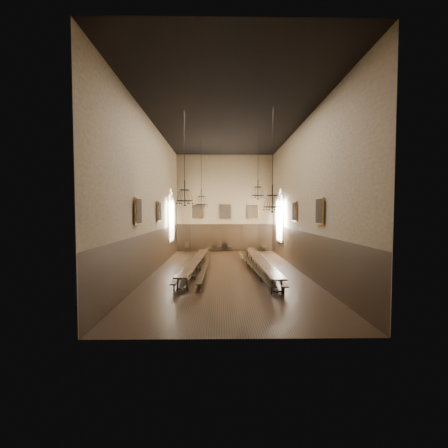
{
  "coord_description": "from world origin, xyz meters",
  "views": [
    {
      "loc": [
        -0.43,
        -16.73,
        3.65
      ],
      "look_at": [
        -0.19,
        1.5,
        2.86
      ],
      "focal_mm": 22.0,
      "sensor_mm": 36.0,
      "label": 1
    }
  ],
  "objects_px": {
    "table_right": "(260,265)",
    "chair_6": "(252,249)",
    "chair_3": "(219,248)",
    "chandelier_front_right": "(272,201)",
    "chair_2": "(210,249)",
    "bench_right_outer": "(270,267)",
    "table_left": "(196,265)",
    "chair_4": "(230,248)",
    "chandelier_back_right": "(258,192)",
    "bench_left_outer": "(185,267)",
    "bench_right_inner": "(252,267)",
    "chair_7": "(264,249)",
    "chair_0": "(187,249)",
    "chandelier_back_left": "(201,200)",
    "chandelier_front_left": "(185,195)",
    "bench_left_inner": "(205,267)"
  },
  "relations": [
    {
      "from": "table_left",
      "to": "bench_right_outer",
      "type": "distance_m",
      "value": 4.55
    },
    {
      "from": "bench_left_outer",
      "to": "chair_6",
      "type": "bearing_deg",
      "value": 58.79
    },
    {
      "from": "bench_right_outer",
      "to": "chair_4",
      "type": "height_order",
      "value": "chair_4"
    },
    {
      "from": "chair_0",
      "to": "chair_7",
      "type": "bearing_deg",
      "value": -17.19
    },
    {
      "from": "table_left",
      "to": "chair_4",
      "type": "xyz_separation_m",
      "value": [
        2.37,
        8.47,
        -0.06
      ]
    },
    {
      "from": "chair_0",
      "to": "chair_3",
      "type": "bearing_deg",
      "value": -18.92
    },
    {
      "from": "bench_left_inner",
      "to": "chair_0",
      "type": "bearing_deg",
      "value": 104.09
    },
    {
      "from": "table_left",
      "to": "chair_0",
      "type": "height_order",
      "value": "chair_0"
    },
    {
      "from": "table_right",
      "to": "chandelier_front_left",
      "type": "relative_size",
      "value": 2.06
    },
    {
      "from": "chair_3",
      "to": "chair_6",
      "type": "xyz_separation_m",
      "value": [
        3.03,
        0.01,
        -0.04
      ]
    },
    {
      "from": "bench_left_outer",
      "to": "chandelier_back_left",
      "type": "height_order",
      "value": "chandelier_back_left"
    },
    {
      "from": "chandelier_front_left",
      "to": "chair_2",
      "type": "bearing_deg",
      "value": 85.05
    },
    {
      "from": "bench_right_outer",
      "to": "chandelier_front_right",
      "type": "bearing_deg",
      "value": -98.47
    },
    {
      "from": "chair_6",
      "to": "chandelier_back_left",
      "type": "relative_size",
      "value": 0.17
    },
    {
      "from": "chair_7",
      "to": "chandelier_back_right",
      "type": "xyz_separation_m",
      "value": [
        -1.39,
        -5.89,
        4.83
      ]
    },
    {
      "from": "bench_right_outer",
      "to": "bench_right_inner",
      "type": "bearing_deg",
      "value": 177.98
    },
    {
      "from": "bench_left_inner",
      "to": "chandelier_back_left",
      "type": "relative_size",
      "value": 1.84
    },
    {
      "from": "table_right",
      "to": "chair_6",
      "type": "height_order",
      "value": "chair_6"
    },
    {
      "from": "chair_2",
      "to": "chandelier_front_left",
      "type": "relative_size",
      "value": 0.18
    },
    {
      "from": "bench_left_outer",
      "to": "table_right",
      "type": "bearing_deg",
      "value": -2.98
    },
    {
      "from": "chandelier_back_right",
      "to": "chair_2",
      "type": "bearing_deg",
      "value": 121.94
    },
    {
      "from": "chair_3",
      "to": "chandelier_back_left",
      "type": "distance_m",
      "value": 7.02
    },
    {
      "from": "chair_2",
      "to": "table_right",
      "type": "bearing_deg",
      "value": -65.89
    },
    {
      "from": "chandelier_back_right",
      "to": "chandelier_back_left",
      "type": "bearing_deg",
      "value": 175.0
    },
    {
      "from": "chair_4",
      "to": "chandelier_back_right",
      "type": "height_order",
      "value": "chandelier_back_right"
    },
    {
      "from": "bench_right_outer",
      "to": "chandelier_back_right",
      "type": "height_order",
      "value": "chandelier_back_right"
    },
    {
      "from": "chair_3",
      "to": "chandelier_front_right",
      "type": "relative_size",
      "value": 0.19
    },
    {
      "from": "chandelier_back_right",
      "to": "chandelier_front_left",
      "type": "xyz_separation_m",
      "value": [
        -4.55,
        -4.69,
        -0.53
      ]
    },
    {
      "from": "chair_2",
      "to": "chandelier_back_right",
      "type": "bearing_deg",
      "value": -55.51
    },
    {
      "from": "chair_4",
      "to": "bench_left_outer",
      "type": "bearing_deg",
      "value": -116.96
    },
    {
      "from": "chair_4",
      "to": "chandelier_back_right",
      "type": "xyz_separation_m",
      "value": [
        1.78,
        -5.94,
        4.78
      ]
    },
    {
      "from": "bench_right_outer",
      "to": "chandelier_front_left",
      "type": "xyz_separation_m",
      "value": [
        -4.94,
        -1.87,
        4.28
      ]
    },
    {
      "from": "bench_right_outer",
      "to": "chandelier_back_right",
      "type": "distance_m",
      "value": 5.59
    },
    {
      "from": "table_right",
      "to": "chair_4",
      "type": "bearing_deg",
      "value": 100.07
    },
    {
      "from": "chair_4",
      "to": "chair_6",
      "type": "height_order",
      "value": "chair_4"
    },
    {
      "from": "chair_6",
      "to": "chair_7",
      "type": "relative_size",
      "value": 0.98
    },
    {
      "from": "table_right",
      "to": "chandelier_back_left",
      "type": "relative_size",
      "value": 2.03
    },
    {
      "from": "table_right",
      "to": "bench_right_outer",
      "type": "distance_m",
      "value": 0.64
    },
    {
      "from": "chair_2",
      "to": "chandelier_back_right",
      "type": "relative_size",
      "value": 0.21
    },
    {
      "from": "chair_0",
      "to": "table_right",
      "type": "bearing_deg",
      "value": -74.49
    },
    {
      "from": "table_right",
      "to": "bench_right_outer",
      "type": "relative_size",
      "value": 1.02
    },
    {
      "from": "table_left",
      "to": "chandelier_back_left",
      "type": "xyz_separation_m",
      "value": [
        0.14,
        2.88,
        4.13
      ]
    },
    {
      "from": "table_left",
      "to": "bench_left_outer",
      "type": "distance_m",
      "value": 0.67
    },
    {
      "from": "table_right",
      "to": "chair_0",
      "type": "height_order",
      "value": "chair_0"
    },
    {
      "from": "table_right",
      "to": "chandelier_back_right",
      "type": "height_order",
      "value": "chandelier_back_right"
    },
    {
      "from": "table_right",
      "to": "chandelier_back_left",
      "type": "bearing_deg",
      "value": 140.41
    },
    {
      "from": "chair_2",
      "to": "chandelier_front_right",
      "type": "height_order",
      "value": "chandelier_front_right"
    },
    {
      "from": "chandelier_front_right",
      "to": "chair_2",
      "type": "bearing_deg",
      "value": 108.38
    },
    {
      "from": "chair_0",
      "to": "table_left",
      "type": "bearing_deg",
      "value": -96.15
    },
    {
      "from": "chair_0",
      "to": "chair_4",
      "type": "relative_size",
      "value": 0.82
    }
  ]
}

